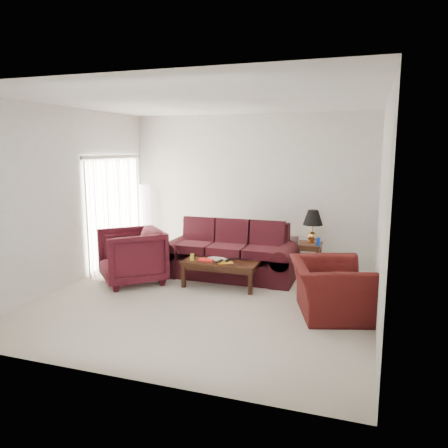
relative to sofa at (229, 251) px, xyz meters
name	(u,v)px	position (x,y,z in m)	size (l,w,h in m)	color
floor	(207,299)	(0.04, -1.26, -0.49)	(5.00, 5.00, 0.00)	beige
blinds	(115,212)	(-2.38, 0.04, 0.59)	(0.10, 2.00, 2.16)	silver
sofa	(229,251)	(0.00, 0.00, 0.00)	(2.39, 1.03, 0.98)	black
throw_pillow	(206,230)	(-0.70, 0.65, 0.24)	(0.38, 0.11, 0.38)	black
end_table	(308,257)	(1.31, 0.81, -0.21)	(0.51, 0.51, 0.56)	#59261E
table_lamp	(313,227)	(1.38, 0.86, 0.38)	(0.37, 0.37, 0.63)	#DB9244
clock	(295,240)	(1.08, 0.69, 0.14)	(0.14, 0.05, 0.14)	silver
blue_canister	(318,242)	(1.51, 0.65, 0.14)	(0.09, 0.09, 0.15)	#1B45B4
picture_frame	(302,237)	(1.18, 0.94, 0.15)	(0.14, 0.02, 0.17)	#B0B0B4
floor_lamp	(145,220)	(-2.21, 0.94, 0.30)	(0.26, 0.26, 1.58)	white
armchair_left	(132,256)	(-1.49, -0.87, -0.02)	(1.01, 1.04, 0.95)	#3E0E17
armchair_right	(330,289)	(1.91, -1.29, -0.11)	(1.17, 1.02, 0.76)	#420F0F
coffee_table	(221,273)	(0.05, -0.56, -0.27)	(1.27, 0.64, 0.45)	black
magazine_red	(206,260)	(-0.21, -0.62, -0.04)	(0.27, 0.20, 0.02)	red
magazine_white	(218,259)	(-0.05, -0.48, -0.03)	(0.30, 0.22, 0.02)	silver
magazine_orange	(224,262)	(0.14, -0.68, -0.04)	(0.25, 0.19, 0.01)	#C37E16
remote_a	(219,261)	(0.06, -0.70, -0.01)	(0.05, 0.18, 0.02)	black
remote_b	(228,260)	(0.18, -0.58, -0.01)	(0.05, 0.18, 0.02)	black
yellow_glass	(192,257)	(-0.43, -0.70, 0.01)	(0.07, 0.07, 0.11)	yellow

